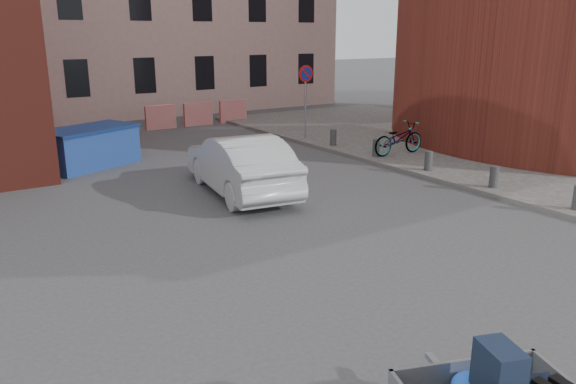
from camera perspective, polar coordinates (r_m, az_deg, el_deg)
ground at (r=10.22m, az=4.80°, el=-6.62°), size 120.00×120.00×0.00m
sidewalk at (r=19.92m, az=20.63°, el=3.76°), size 9.00×24.00×0.12m
no_parking_sign at (r=20.72m, az=1.81°, el=10.68°), size 0.60×0.09×2.65m
bollards at (r=16.43m, az=14.08°, el=3.10°), size 0.22×9.02×0.55m
barriers at (r=24.79m, az=-9.12°, el=7.83°), size 4.70×0.18×1.00m
dumpster at (r=17.86m, az=-19.52°, el=4.33°), size 3.19×2.52×1.19m
silver_car at (r=14.05m, az=-4.85°, el=2.84°), size 2.21×4.67×1.48m
bicycle at (r=18.36m, az=11.15°, el=5.35°), size 1.97×0.72×1.03m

